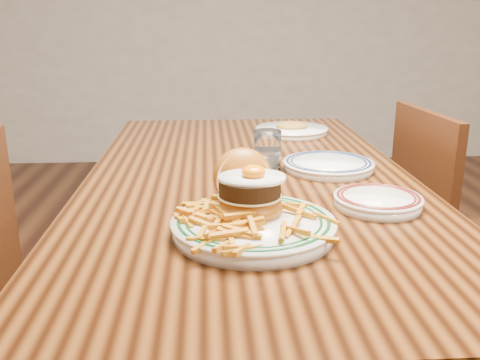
{
  "coord_description": "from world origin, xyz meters",
  "views": [
    {
      "loc": [
        -0.11,
        -1.34,
        1.15
      ],
      "look_at": [
        -0.05,
        -0.4,
        0.86
      ],
      "focal_mm": 40.0,
      "sensor_mm": 36.0,
      "label": 1
    }
  ],
  "objects": [
    {
      "name": "water_glass",
      "position": [
        0.05,
        0.05,
        0.8
      ],
      "size": [
        0.07,
        0.07,
        0.11
      ],
      "color": "white",
      "rests_on": "table"
    },
    {
      "name": "rear_plate",
      "position": [
        0.22,
        0.04,
        0.77
      ],
      "size": [
        0.25,
        0.25,
        0.03
      ],
      "rotation": [
        0.0,
        0.0,
        -0.13
      ],
      "color": "white",
      "rests_on": "table"
    },
    {
      "name": "side_plate",
      "position": [
        0.26,
        -0.27,
        0.77
      ],
      "size": [
        0.19,
        0.19,
        0.03
      ],
      "rotation": [
        0.0,
        0.0,
        -0.1
      ],
      "color": "white",
      "rests_on": "table"
    },
    {
      "name": "far_plate",
      "position": [
        0.19,
        0.5,
        0.77
      ],
      "size": [
        0.25,
        0.25,
        0.05
      ],
      "rotation": [
        0.0,
        0.0,
        0.17
      ],
      "color": "white",
      "rests_on": "table"
    },
    {
      "name": "chair_right",
      "position": [
        0.67,
        0.22,
        0.47
      ],
      "size": [
        0.44,
        0.44,
        0.88
      ],
      "rotation": [
        0.0,
        0.0,
        3.21
      ],
      "color": "#421C0D",
      "rests_on": "floor"
    },
    {
      "name": "main_plate",
      "position": [
        -0.03,
        -0.38,
        0.79
      ],
      "size": [
        0.31,
        0.33,
        0.15
      ],
      "rotation": [
        0.0,
        0.0,
        0.11
      ],
      "color": "white",
      "rests_on": "table"
    },
    {
      "name": "table",
      "position": [
        0.0,
        0.0,
        0.66
      ],
      "size": [
        0.85,
        1.6,
        0.75
      ],
      "color": "black",
      "rests_on": "floor"
    }
  ]
}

